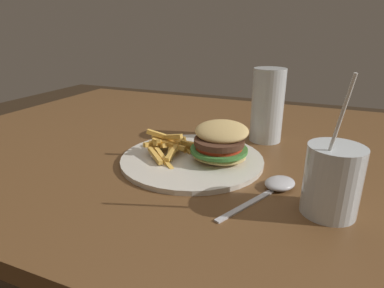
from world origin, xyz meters
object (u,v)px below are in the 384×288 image
at_px(juice_glass, 332,182).
at_px(meal_plate_near, 202,151).
at_px(spoon, 278,185).
at_px(beer_glass, 267,106).

bearing_deg(juice_glass, meal_plate_near, 156.50).
height_order(meal_plate_near, spoon, meal_plate_near).
xyz_separation_m(beer_glass, juice_glass, (0.15, -0.30, -0.04)).
relative_size(meal_plate_near, beer_glass, 1.68).
relative_size(meal_plate_near, spoon, 1.61).
xyz_separation_m(meal_plate_near, spoon, (0.17, -0.06, -0.02)).
distance_m(beer_glass, juice_glass, 0.34).
height_order(juice_glass, spoon, juice_glass).
xyz_separation_m(beer_glass, spoon, (0.07, -0.25, -0.08)).
bearing_deg(meal_plate_near, juice_glass, -23.50).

